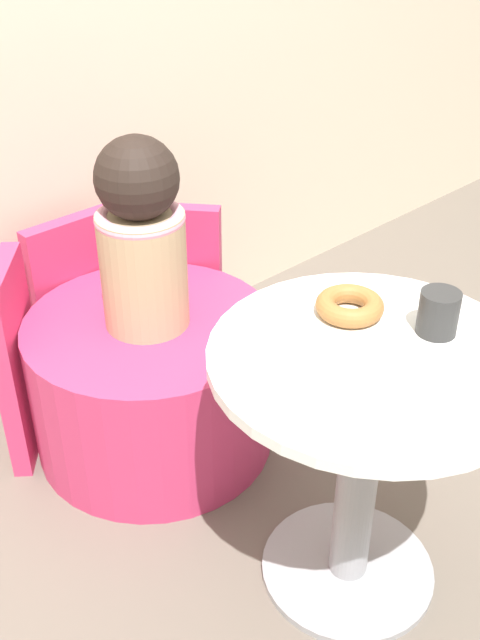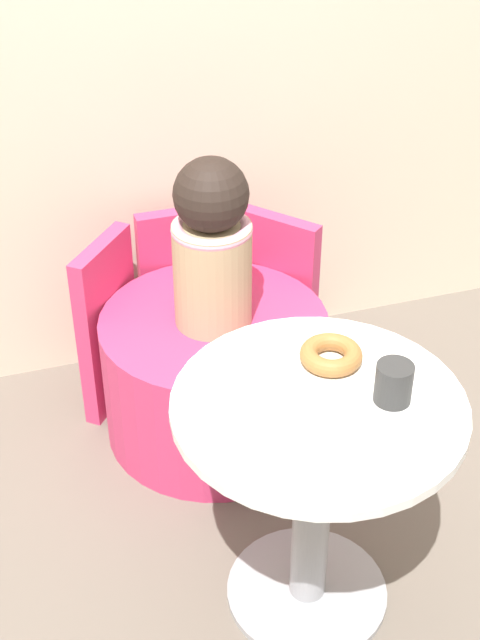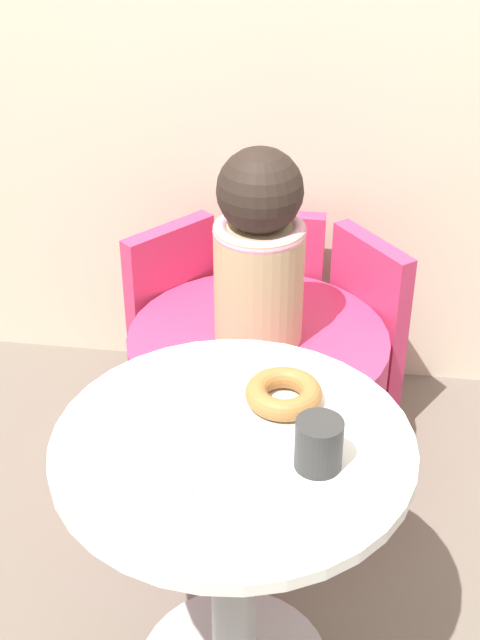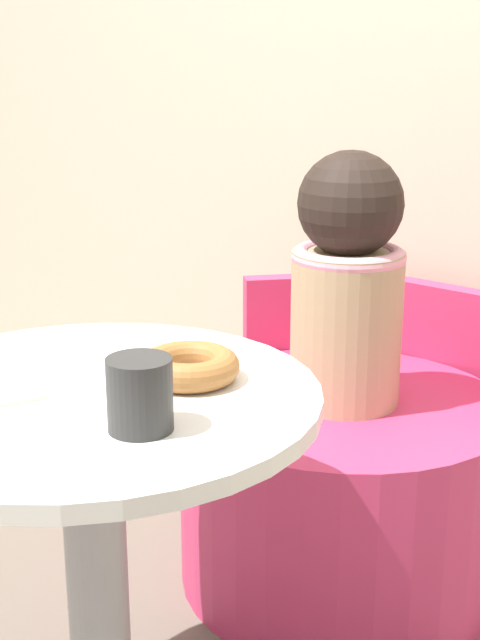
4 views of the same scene
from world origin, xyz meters
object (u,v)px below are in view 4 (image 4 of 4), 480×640
(round_table, at_px, (94,518))
(cup, at_px, (140,394))
(tub_chair, at_px, (340,489))
(child_figure, at_px, (348,282))
(donut, at_px, (189,366))

(round_table, relative_size, cup, 7.00)
(tub_chair, relative_size, child_figure, 1.33)
(tub_chair, bearing_deg, round_table, -86.81)
(child_figure, bearing_deg, round_table, -86.81)
(round_table, bearing_deg, cup, -15.55)
(tub_chair, bearing_deg, child_figure, -93.58)
(round_table, xyz_separation_m, donut, (0.08, 0.12, 0.22))
(round_table, relative_size, donut, 4.51)
(donut, height_order, cup, cup)
(child_figure, bearing_deg, donut, -78.54)
(round_table, xyz_separation_m, child_figure, (-0.04, 0.69, 0.21))
(round_table, height_order, cup, cup)
(cup, bearing_deg, round_table, 164.45)
(round_table, relative_size, child_figure, 1.28)
(donut, bearing_deg, tub_chair, 101.46)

